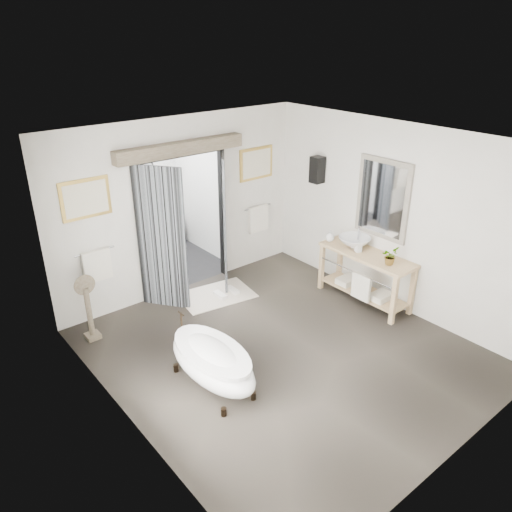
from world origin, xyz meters
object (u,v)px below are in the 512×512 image
at_px(rug, 216,295).
at_px(basin, 354,242).
at_px(vanity, 365,273).
at_px(clawfoot_tub, 212,361).

height_order(rug, basin, basin).
bearing_deg(basin, vanity, -109.06).
distance_m(rug, basin, 2.45).
relative_size(clawfoot_tub, vanity, 0.94).
xyz_separation_m(rug, basin, (1.80, -1.37, 0.93)).
height_order(vanity, rug, vanity).
height_order(vanity, basin, basin).
distance_m(clawfoot_tub, rug, 2.32).
bearing_deg(basin, rug, 132.57).
relative_size(clawfoot_tub, rug, 1.25).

